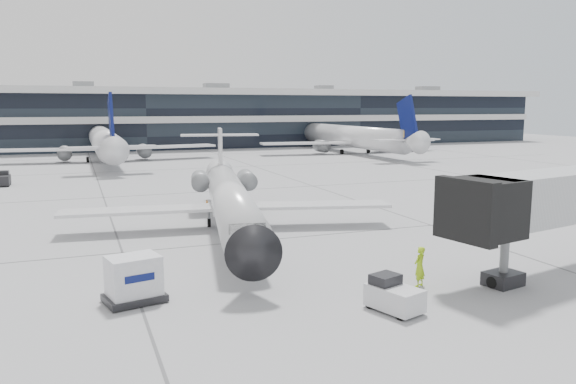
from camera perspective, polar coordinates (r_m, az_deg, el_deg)
name	(u,v)px	position (r m, az deg, el deg)	size (l,w,h in m)	color
ground	(293,238)	(34.27, 0.48, -4.65)	(220.00, 220.00, 0.00)	gray
terminal	(140,121)	(113.74, -14.84, 6.97)	(170.00, 22.00, 10.00)	black
bg_jet_center	(105,161)	(86.51, -18.05, 3.05)	(32.00, 40.00, 9.60)	silver
bg_jet_right	(350,153)	(97.04, 6.29, 3.99)	(32.00, 40.00, 9.60)	silver
regional_jet	(230,197)	(36.36, -5.94, -0.56)	(21.21, 26.43, 6.13)	silver
ramp_worker	(420,267)	(25.69, 13.22, -7.39)	(0.66, 0.43, 1.81)	#A2D716
baggage_tug	(393,295)	(22.65, 10.62, -10.28)	(1.86, 2.43, 1.37)	silver
cargo_uld	(134,280)	(23.92, -15.40, -8.57)	(2.63, 2.18, 1.89)	black
traffic_cone	(207,203)	(45.52, -8.24, -1.07)	(0.44, 0.44, 0.54)	orange
far_tug	(2,179)	(63.12, -27.02, 1.16)	(1.38, 2.32, 1.47)	black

